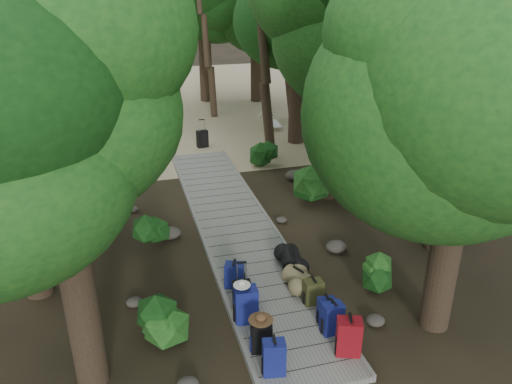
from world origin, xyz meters
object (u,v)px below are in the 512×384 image
object	(u,v)px
backpack_left_a	(274,356)
duffel_right_black	(291,260)
backpack_right_a	(349,335)
backpack_right_c	(326,309)
kayak	(110,131)
backpack_right_b	(332,317)
suitcase_on_boardwalk	(242,293)
backpack_left_c	(246,303)
lone_suitcase_on_sand	(202,139)
sun_lounger	(272,121)
backpack_left_b	(261,335)
duffel_right_khaki	(298,278)
backpack_left_d	(234,274)
backpack_right_d	(313,291)

from	to	relation	value
backpack_left_a	duffel_right_black	size ratio (longest dim) A/B	0.98
backpack_right_a	backpack_right_c	xyz separation A→B (m)	(-0.03, 0.91, -0.10)
kayak	backpack_right_b	bearing A→B (deg)	-97.60
backpack_right_b	suitcase_on_boardwalk	xyz separation A→B (m)	(-1.41, 1.25, -0.06)
backpack_left_c	suitcase_on_boardwalk	xyz separation A→B (m)	(0.05, 0.50, -0.13)
suitcase_on_boardwalk	lone_suitcase_on_sand	xyz separation A→B (m)	(1.03, 10.51, -0.05)
sun_lounger	backpack_left_b	bearing A→B (deg)	-102.13
backpack_right_a	sun_lounger	distance (m)	14.50
backpack_left_a	suitcase_on_boardwalk	distance (m)	1.96
suitcase_on_boardwalk	lone_suitcase_on_sand	bearing A→B (deg)	87.39
duffel_right_khaki	backpack_left_c	bearing A→B (deg)	-172.68
duffel_right_black	backpack_right_a	bearing A→B (deg)	-76.80
duffel_right_khaki	duffel_right_black	distance (m)	0.73
backpack_right_c	duffel_right_black	size ratio (longest dim) A/B	0.79
backpack_left_d	kayak	size ratio (longest dim) A/B	0.22
suitcase_on_boardwalk	backpack_left_d	bearing A→B (deg)	92.00
backpack_left_a	sun_lounger	size ratio (longest dim) A/B	0.37
backpack_left_a	duffel_right_black	bearing A→B (deg)	75.39
backpack_left_c	suitcase_on_boardwalk	size ratio (longest dim) A/B	1.46
backpack_left_b	sun_lounger	size ratio (longest dim) A/B	0.35
backpack_right_c	lone_suitcase_on_sand	bearing A→B (deg)	98.10
backpack_left_a	sun_lounger	distance (m)	14.96
duffel_right_khaki	backpack_right_a	bearing A→B (deg)	-109.36
backpack_right_c	kayak	xyz separation A→B (m)	(-3.89, 14.27, -0.24)
backpack_right_d	backpack_left_b	bearing A→B (deg)	-142.15
backpack_right_b	backpack_right_c	xyz separation A→B (m)	(0.02, 0.31, -0.06)
backpack_right_c	backpack_right_b	bearing A→B (deg)	-87.28
kayak	sun_lounger	world-z (taller)	sun_lounger
sun_lounger	backpack_left_a	bearing A→B (deg)	-101.25
backpack_left_c	backpack_right_d	size ratio (longest dim) A/B	1.42
backpack_right_c	kayak	bearing A→B (deg)	111.36
backpack_right_c	suitcase_on_boardwalk	distance (m)	1.71
backpack_right_c	backpack_right_d	distance (m)	0.64
backpack_right_b	kayak	distance (m)	15.10
backpack_left_c	lone_suitcase_on_sand	world-z (taller)	backpack_left_c
backpack_right_d	lone_suitcase_on_sand	size ratio (longest dim) A/B	0.86
backpack_left_d	backpack_left_c	bearing A→B (deg)	-70.96
sun_lounger	backpack_right_a	bearing A→B (deg)	-96.07
backpack_right_d	kayak	distance (m)	14.18
kayak	backpack_right_a	bearing A→B (deg)	-97.98
backpack_right_a	backpack_right_c	size ratio (longest dim) A/B	1.35
backpack_right_a	kayak	world-z (taller)	backpack_right_a
backpack_right_b	duffel_right_khaki	bearing A→B (deg)	89.83
backpack_left_c	duffel_right_khaki	xyz separation A→B (m)	(1.36, 0.81, -0.20)
backpack_left_a	sun_lounger	world-z (taller)	backpack_left_a
backpack_left_a	duffel_right_khaki	size ratio (longest dim) A/B	1.16
backpack_right_d	duffel_right_black	xyz separation A→B (m)	(-0.01, 1.33, -0.06)
backpack_right_d	sun_lounger	size ratio (longest dim) A/B	0.30
backpack_right_d	suitcase_on_boardwalk	xyz separation A→B (m)	(-1.41, 0.30, -0.01)
lone_suitcase_on_sand	kayak	world-z (taller)	lone_suitcase_on_sand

